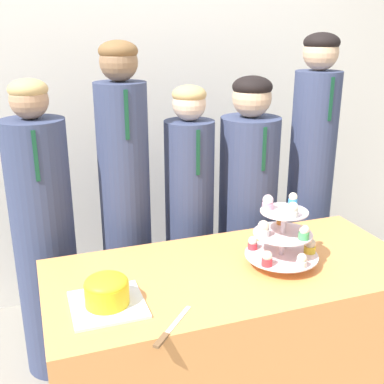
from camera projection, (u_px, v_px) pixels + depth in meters
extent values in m
cube|color=silver|center=(149.00, 81.00, 2.90)|extent=(9.00, 0.06, 2.70)
cube|color=#EF9951|center=(231.00, 344.00, 2.08)|extent=(1.51, 0.69, 0.73)
cube|color=white|center=(108.00, 304.00, 1.70)|extent=(0.26, 0.26, 0.01)
cylinder|color=yellow|center=(107.00, 293.00, 1.68)|extent=(0.16, 0.16, 0.08)
ellipsoid|color=yellow|center=(106.00, 283.00, 1.67)|extent=(0.15, 0.15, 0.05)
cube|color=silver|center=(178.00, 320.00, 1.61)|extent=(0.13, 0.14, 0.00)
cube|color=brown|center=(161.00, 340.00, 1.51)|extent=(0.07, 0.07, 0.01)
cylinder|color=silver|center=(282.00, 238.00, 1.95)|extent=(0.02, 0.02, 0.24)
cylinder|color=silver|center=(281.00, 255.00, 1.97)|extent=(0.30, 0.30, 0.01)
cylinder|color=silver|center=(283.00, 234.00, 1.94)|extent=(0.24, 0.24, 0.01)
cylinder|color=silver|center=(284.00, 212.00, 1.91)|extent=(0.19, 0.19, 0.01)
cylinder|color=yellow|center=(282.00, 239.00, 2.08)|extent=(0.05, 0.05, 0.03)
sphere|color=beige|center=(282.00, 234.00, 2.07)|extent=(0.04, 0.04, 0.04)
cylinder|color=#E5333D|center=(253.00, 246.00, 2.01)|extent=(0.04, 0.04, 0.03)
sphere|color=white|center=(253.00, 241.00, 2.01)|extent=(0.04, 0.04, 0.04)
cylinder|color=#E5333D|center=(267.00, 262.00, 1.87)|extent=(0.04, 0.04, 0.03)
sphere|color=white|center=(267.00, 256.00, 1.86)|extent=(0.04, 0.04, 0.04)
cylinder|color=white|center=(301.00, 264.00, 1.86)|extent=(0.04, 0.04, 0.03)
sphere|color=white|center=(302.00, 258.00, 1.85)|extent=(0.04, 0.04, 0.04)
cylinder|color=yellow|center=(310.00, 249.00, 1.98)|extent=(0.05, 0.05, 0.03)
sphere|color=beige|center=(310.00, 243.00, 1.97)|extent=(0.05, 0.05, 0.05)
cylinder|color=#4CB766|center=(304.00, 236.00, 1.88)|extent=(0.04, 0.04, 0.03)
sphere|color=white|center=(304.00, 230.00, 1.87)|extent=(0.04, 0.04, 0.04)
cylinder|color=orange|center=(281.00, 221.00, 2.02)|extent=(0.04, 0.04, 0.03)
sphere|color=white|center=(282.00, 215.00, 2.01)|extent=(0.04, 0.04, 0.04)
cylinder|color=white|center=(263.00, 233.00, 1.90)|extent=(0.05, 0.05, 0.03)
sphere|color=#F4E5C6|center=(264.00, 226.00, 1.89)|extent=(0.05, 0.05, 0.05)
cylinder|color=#3893DB|center=(293.00, 202.00, 1.96)|extent=(0.04, 0.04, 0.03)
sphere|color=#F4E5C6|center=(293.00, 197.00, 1.95)|extent=(0.03, 0.03, 0.03)
cylinder|color=pink|center=(268.00, 206.00, 1.92)|extent=(0.05, 0.05, 0.03)
sphere|color=silver|center=(268.00, 200.00, 1.91)|extent=(0.04, 0.04, 0.04)
cylinder|color=white|center=(293.00, 214.00, 1.84)|extent=(0.04, 0.04, 0.03)
sphere|color=white|center=(293.00, 207.00, 1.83)|extent=(0.04, 0.04, 0.04)
cylinder|color=#384266|center=(46.00, 252.00, 2.31)|extent=(0.29, 0.29, 1.28)
sphere|color=tan|center=(29.00, 100.00, 2.07)|extent=(0.17, 0.17, 0.17)
ellipsoid|color=tan|center=(28.00, 89.00, 2.06)|extent=(0.17, 0.17, 0.09)
cube|color=#14472D|center=(36.00, 156.00, 2.01)|extent=(0.02, 0.01, 0.22)
cylinder|color=#384266|center=(127.00, 227.00, 2.41)|extent=(0.25, 0.25, 1.43)
sphere|color=#8E6B4C|center=(119.00, 62.00, 2.15)|extent=(0.17, 0.17, 0.17)
ellipsoid|color=brown|center=(118.00, 51.00, 2.13)|extent=(0.18, 0.18, 0.10)
cube|color=#14472D|center=(127.00, 115.00, 2.11)|extent=(0.02, 0.01, 0.22)
cylinder|color=#384266|center=(189.00, 236.00, 2.55)|extent=(0.25, 0.25, 1.23)
sphere|color=beige|center=(189.00, 104.00, 2.32)|extent=(0.16, 0.16, 0.16)
ellipsoid|color=tan|center=(189.00, 94.00, 2.30)|extent=(0.17, 0.17, 0.09)
cube|color=#14472D|center=(198.00, 153.00, 2.27)|extent=(0.02, 0.01, 0.22)
cylinder|color=#384266|center=(247.00, 228.00, 2.65)|extent=(0.31, 0.31, 1.23)
sphere|color=#D6AD89|center=(252.00, 98.00, 2.42)|extent=(0.20, 0.20, 0.20)
ellipsoid|color=black|center=(252.00, 87.00, 2.40)|extent=(0.20, 0.20, 0.11)
cube|color=#14472D|center=(264.00, 149.00, 2.35)|extent=(0.02, 0.01, 0.22)
cylinder|color=#384266|center=(308.00, 201.00, 2.74)|extent=(0.25, 0.25, 1.45)
sphere|color=#D6AD89|center=(321.00, 53.00, 2.47)|extent=(0.18, 0.18, 0.18)
ellipsoid|color=black|center=(322.00, 42.00, 2.45)|extent=(0.19, 0.19, 0.10)
cube|color=#14472D|center=(331.00, 99.00, 2.43)|extent=(0.02, 0.01, 0.22)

